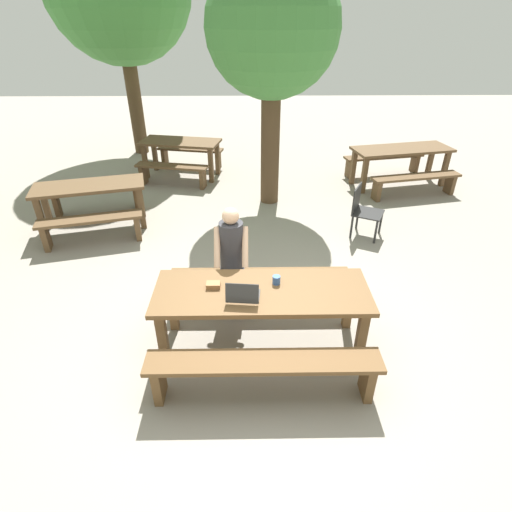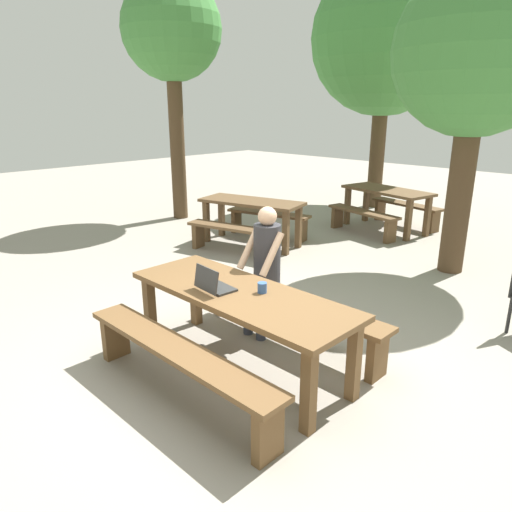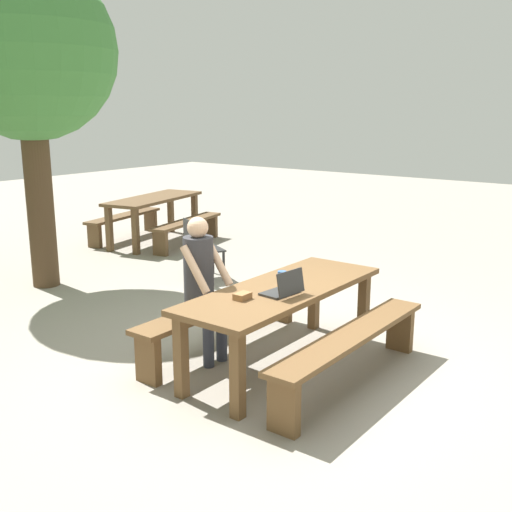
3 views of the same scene
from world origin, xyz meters
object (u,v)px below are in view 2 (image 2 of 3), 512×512
at_px(picnic_table_front, 240,302).
at_px(tree_rear, 478,54).
at_px(picnic_table_distant, 251,208).
at_px(laptop, 213,284).
at_px(person_seated, 264,263).
at_px(coffee_mug, 262,288).
at_px(tree_right, 386,40).
at_px(small_pouch, 208,273).
at_px(picnic_table_mid, 387,196).
at_px(tree_left, 172,33).

distance_m(picnic_table_front, tree_rear, 4.50).
bearing_deg(picnic_table_distant, laptop, -64.28).
xyz_separation_m(laptop, picnic_table_distant, (-2.51, 2.99, -0.16)).
bearing_deg(laptop, person_seated, -74.62).
bearing_deg(tree_rear, coffee_mug, -91.56).
distance_m(picnic_table_front, laptop, 0.28).
distance_m(person_seated, tree_right, 7.45).
xyz_separation_m(small_pouch, coffee_mug, (0.64, 0.06, 0.02)).
height_order(small_pouch, tree_right, tree_right).
height_order(picnic_table_front, picnic_table_distant, picnic_table_distant).
bearing_deg(coffee_mug, laptop, -142.96).
bearing_deg(tree_right, picnic_table_mid, -53.80).
bearing_deg(person_seated, small_pouch, -105.67).
bearing_deg(picnic_table_front, tree_rear, 86.25).
xyz_separation_m(picnic_table_distant, tree_right, (-0.20, 4.21, 2.94)).
xyz_separation_m(small_pouch, picnic_table_mid, (-1.10, 5.22, -0.12)).
height_order(laptop, tree_rear, tree_rear).
xyz_separation_m(laptop, tree_right, (-2.70, 7.20, 2.77)).
bearing_deg(tree_left, small_pouch, -34.15).
distance_m(picnic_table_mid, tree_rear, 3.20).
distance_m(person_seated, picnic_table_distant, 3.24).
height_order(picnic_table_front, coffee_mug, coffee_mug).
distance_m(coffee_mug, person_seated, 0.71).
bearing_deg(coffee_mug, small_pouch, -175.09).
height_order(person_seated, tree_right, tree_right).
xyz_separation_m(picnic_table_mid, tree_left, (-3.59, -2.04, 2.88)).
distance_m(small_pouch, picnic_table_distant, 3.56).
bearing_deg(picnic_table_distant, picnic_table_front, -60.85).
bearing_deg(picnic_table_mid, tree_left, -139.04).
xyz_separation_m(person_seated, tree_right, (-2.56, 6.42, 2.80)).
height_order(small_pouch, picnic_table_mid, small_pouch).
height_order(laptop, tree_right, tree_right).
distance_m(laptop, picnic_table_mid, 5.60).
relative_size(person_seated, tree_left, 0.29).
bearing_deg(small_pouch, tree_left, 145.85).
bearing_deg(tree_left, picnic_table_mid, 29.64).
bearing_deg(picnic_table_distant, small_pouch, -65.93).
relative_size(coffee_mug, picnic_table_mid, 0.05).
bearing_deg(picnic_table_mid, tree_rear, -25.59).
relative_size(coffee_mug, tree_left, 0.02).
distance_m(picnic_table_distant, tree_rear, 3.85).
bearing_deg(picnic_table_distant, picnic_table_mid, 51.23).
xyz_separation_m(coffee_mug, tree_left, (-5.33, 3.12, 2.75)).
bearing_deg(tree_rear, tree_right, 134.83).
bearing_deg(tree_right, tree_rear, -45.17).
xyz_separation_m(small_pouch, tree_right, (-2.40, 7.00, 2.80)).
relative_size(picnic_table_mid, picnic_table_distant, 0.97).
relative_size(person_seated, picnic_table_distant, 0.72).
relative_size(laptop, picnic_table_mid, 0.19).
bearing_deg(coffee_mug, tree_left, 149.62).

